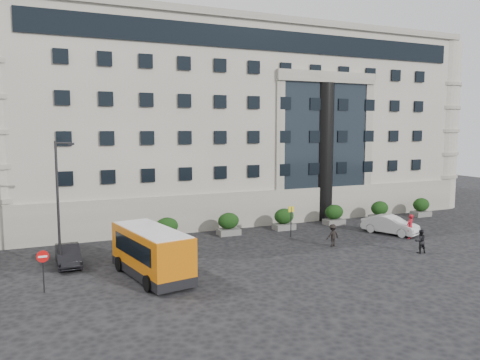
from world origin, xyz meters
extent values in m
plane|color=black|center=(0.00, 0.00, 0.00)|extent=(120.00, 120.00, 0.00)
cube|color=#9A9788|center=(6.00, 22.00, 9.00)|extent=(44.00, 24.00, 18.00)
cylinder|color=black|center=(12.00, 10.30, 6.50)|extent=(1.80, 1.80, 13.00)
cube|color=#5F5F5D|center=(-4.00, 7.80, 0.25)|extent=(1.80, 1.20, 0.50)
ellipsoid|color=black|center=(-4.00, 7.80, 1.17)|extent=(1.80, 1.26, 1.34)
cube|color=#5F5F5D|center=(1.20, 7.80, 0.25)|extent=(1.80, 1.20, 0.50)
ellipsoid|color=black|center=(1.20, 7.80, 1.17)|extent=(1.80, 1.26, 1.34)
cube|color=#5F5F5D|center=(6.40, 7.80, 0.25)|extent=(1.80, 1.20, 0.50)
ellipsoid|color=black|center=(6.40, 7.80, 1.17)|extent=(1.80, 1.26, 1.34)
cube|color=#5F5F5D|center=(11.60, 7.80, 0.25)|extent=(1.80, 1.20, 0.50)
ellipsoid|color=black|center=(11.60, 7.80, 1.17)|extent=(1.80, 1.26, 1.34)
cube|color=#5F5F5D|center=(16.80, 7.80, 0.25)|extent=(1.80, 1.20, 0.50)
ellipsoid|color=black|center=(16.80, 7.80, 1.17)|extent=(1.80, 1.26, 1.34)
cube|color=#5F5F5D|center=(22.00, 7.80, 0.25)|extent=(1.80, 1.20, 0.50)
ellipsoid|color=black|center=(22.00, 7.80, 1.17)|extent=(1.80, 1.26, 1.34)
cylinder|color=#262628|center=(-12.00, 3.00, 4.00)|extent=(0.16, 0.16, 8.00)
cylinder|color=#262628|center=(-11.55, 3.00, 7.85)|extent=(0.90, 0.12, 0.12)
cube|color=black|center=(-11.10, 3.00, 7.80)|extent=(0.35, 0.18, 0.14)
cylinder|color=#262628|center=(5.50, 5.00, 1.25)|extent=(0.08, 0.08, 2.50)
cube|color=yellow|center=(5.50, 5.00, 2.30)|extent=(0.50, 0.06, 0.45)
cylinder|color=#262628|center=(-13.00, -1.00, 1.10)|extent=(0.08, 0.08, 2.20)
cylinder|color=red|center=(-13.00, -1.06, 2.00)|extent=(0.64, 0.05, 0.64)
cube|color=white|center=(-13.00, -1.10, 2.00)|extent=(0.45, 0.04, 0.10)
cube|color=#C36009|center=(-7.11, -0.64, 1.70)|extent=(3.59, 7.20, 2.30)
cube|color=black|center=(-7.11, -0.64, 0.45)|extent=(3.64, 7.24, 0.55)
cube|color=black|center=(-7.11, -0.64, 1.92)|extent=(3.37, 5.72, 1.03)
cube|color=silver|center=(-7.11, -0.64, 2.80)|extent=(3.42, 6.84, 0.18)
cylinder|color=black|center=(-7.86, -3.03, 0.45)|extent=(0.44, 0.94, 0.90)
cylinder|color=black|center=(-5.54, -2.59, 0.45)|extent=(0.44, 0.94, 0.90)
cylinder|color=black|center=(-8.68, 1.30, 0.45)|extent=(0.44, 0.94, 0.90)
cylinder|color=black|center=(-6.36, 1.74, 0.45)|extent=(0.44, 0.94, 0.90)
cube|color=maroon|center=(-12.89, 14.02, 1.66)|extent=(2.96, 4.15, 2.67)
cube|color=maroon|center=(-13.27, 11.27, 1.23)|extent=(2.57, 2.02, 1.82)
cube|color=black|center=(-13.38, 10.53, 1.60)|extent=(2.03, 0.40, 0.86)
cylinder|color=black|center=(-14.43, 11.54, 0.45)|extent=(0.40, 0.93, 0.90)
cylinder|color=black|center=(-12.09, 11.21, 0.45)|extent=(0.40, 0.93, 0.90)
cylinder|color=black|center=(-13.94, 15.03, 0.45)|extent=(0.40, 0.93, 0.90)
cylinder|color=black|center=(-11.61, 14.71, 0.45)|extent=(0.40, 0.93, 0.90)
imported|color=black|center=(-11.50, 3.82, 0.67)|extent=(1.49, 4.07, 1.33)
imported|color=silver|center=(13.71, 2.77, 0.76)|extent=(3.35, 4.89, 1.53)
imported|color=#A3101D|center=(14.00, 0.83, 0.97)|extent=(0.82, 0.67, 1.95)
imported|color=black|center=(11.48, -2.83, 0.84)|extent=(0.93, 0.80, 1.68)
imported|color=black|center=(6.90, 1.22, 0.84)|extent=(1.15, 0.75, 1.67)
camera|label=1|loc=(-13.00, -27.35, 8.72)|focal=35.00mm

